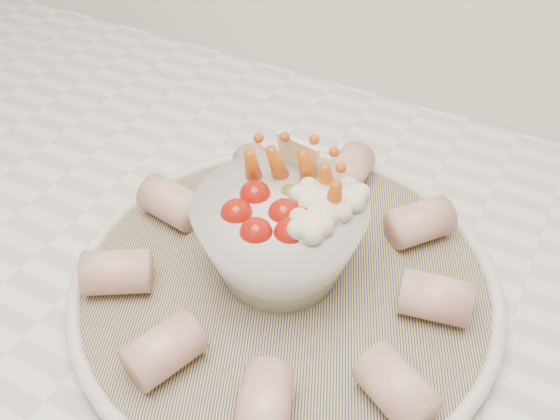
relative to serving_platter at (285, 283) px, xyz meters
The scene contains 3 objects.
serving_platter is the anchor object (origin of this frame).
veggie_bowl 0.05m from the serving_platter, 129.13° to the left, with size 0.14×0.14×0.11m.
cured_meat_rolls 0.02m from the serving_platter, 94.02° to the left, with size 0.31×0.31×0.04m.
Camera 1 is at (0.15, 1.11, 1.33)m, focal length 40.00 mm.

